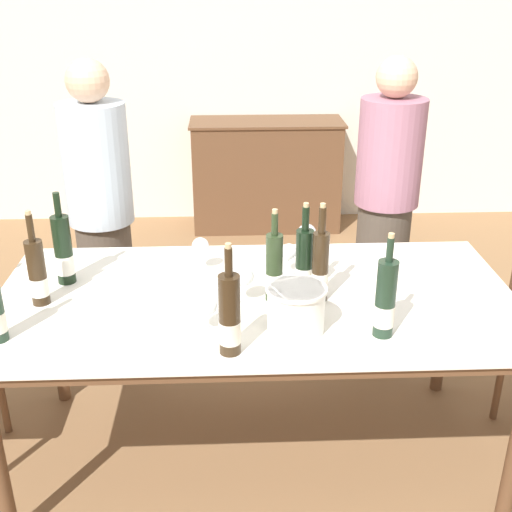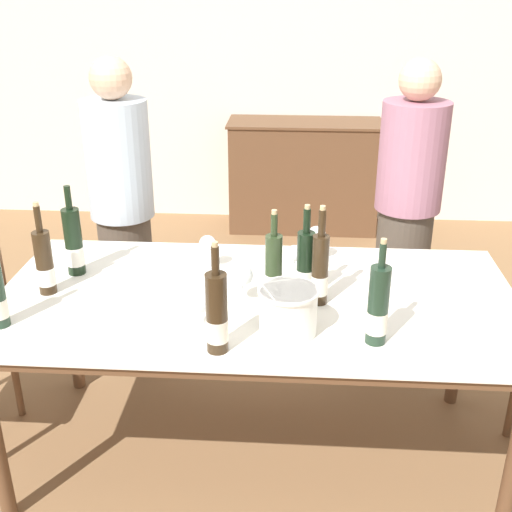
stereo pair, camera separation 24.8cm
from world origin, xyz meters
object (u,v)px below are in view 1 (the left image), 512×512
Objects in this scene: wine_bottle_1 at (37,274)px; wine_bottle_6 at (64,251)px; wine_glass_2 at (244,277)px; wine_glass_4 at (307,234)px; wine_bottle_2 at (385,301)px; wine_bottle_3 at (320,268)px; wine_bottle_0 at (274,269)px; wine_bottle_7 at (304,263)px; wine_glass_1 at (206,306)px; wine_glass_0 at (201,247)px; person_host at (102,220)px; sideboard_cabinet at (266,175)px; ice_bucket at (296,308)px; person_guest_left at (385,214)px; wine_bottle_4 at (230,317)px; dining_table at (256,311)px; wine_glass_3 at (289,253)px.

wine_bottle_1 is 0.98× the size of wine_bottle_6.
wine_glass_2 is 0.96× the size of wine_glass_4.
wine_bottle_1 is 0.98× the size of wine_bottle_2.
wine_bottle_3 reaches higher than wine_glass_4.
wine_bottle_0 is 0.97× the size of wine_bottle_2.
wine_bottle_6 is 1.02× the size of wine_bottle_7.
wine_glass_1 is (-0.63, 0.06, -0.03)m from wine_bottle_2.
person_host is (-0.53, 0.57, -0.08)m from wine_glass_0.
wine_bottle_7 is at bearing -90.20° from sideboard_cabinet.
person_guest_left is (0.58, 1.12, -0.07)m from ice_bucket.
wine_glass_1 is at bearing 174.94° from wine_bottle_2.
wine_bottle_7 is 0.48m from wine_glass_0.
wine_bottle_2 is at bearing -103.23° from person_guest_left.
wine_bottle_4 is 0.85m from wine_glass_4.
wine_bottle_1 reaches higher than wine_glass_0.
dining_table is 0.86m from wine_bottle_1.
wine_bottle_3 is 1.03× the size of wine_bottle_6.
wine_bottle_3 is (-0.19, 0.28, 0.00)m from wine_bottle_2.
wine_glass_1 is (0.59, -0.42, -0.04)m from wine_bottle_6.
wine_bottle_3 is at bearing -31.24° from wine_glass_0.
wine_bottle_2 is 0.34m from wine_bottle_3.
wine_bottle_1 is 1.09m from wine_bottle_3.
person_host reaches higher than dining_table.
wine_glass_0 is at bearing 124.64° from ice_bucket.
sideboard_cabinet is at bearing 85.81° from dining_table.
ice_bucket reaches higher than sideboard_cabinet.
wine_glass_0 is at bearing 139.70° from wine_bottle_2.
wine_glass_1 is at bearing -124.56° from wine_glass_4.
wine_bottle_7 is at bearing -28.32° from wine_glass_0.
person_host reaches higher than wine_bottle_0.
person_guest_left is at bearing 29.23° from wine_bottle_1.
wine_bottle_0 is (-0.13, -2.78, 0.47)m from sideboard_cabinet.
wine_bottle_0 is at bearing -108.99° from wine_glass_3.
dining_table is at bearing 116.97° from ice_bucket.
wine_bottle_4 is at bearing -60.18° from wine_glass_1.
wine_glass_1 is 1.43m from person_guest_left.
dining_table is 5.41× the size of wine_bottle_1.
wine_bottle_1 is 1.15m from wine_glass_4.
wine_glass_4 is (0.29, 0.42, 0.00)m from wine_glass_2.
dining_table is 1.12m from person_guest_left.
ice_bucket is at bearing -117.49° from person_guest_left.
wine_bottle_2 is 2.66× the size of wine_glass_1.
wine_bottle_6 is (-0.78, 0.17, 0.20)m from dining_table.
wine_bottle_2 is at bearing -12.87° from wine_bottle_1.
wine_bottle_7 reaches higher than dining_table.
ice_bucket is 1.42× the size of wine_glass_2.
wine_glass_2 is (-0.05, -0.04, 0.17)m from dining_table.
wine_glass_1 is at bearing -129.18° from person_guest_left.
wine_glass_2 is at bearing 81.26° from wine_bottle_4.
wine_bottle_4 is (-0.17, -0.38, 0.01)m from wine_bottle_0.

